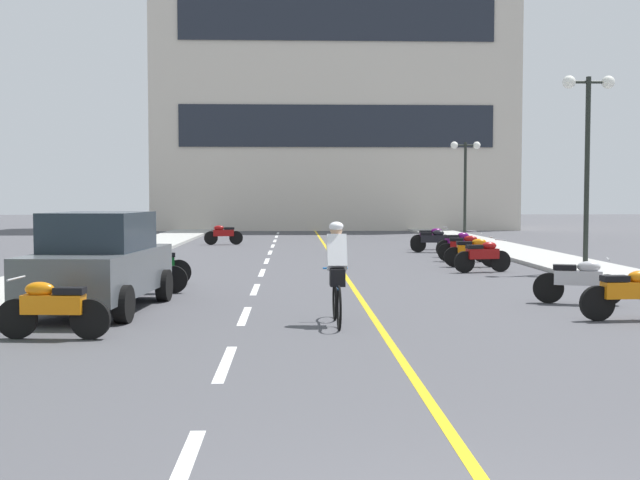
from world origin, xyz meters
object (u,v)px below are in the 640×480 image
object	(u,v)px
street_lamp_far	(465,167)
motorcycle_2	(53,307)
parked_car_near	(100,261)
motorcycle_13	(223,234)
street_lamp_mid	(588,128)
motorcycle_8	(473,251)
motorcycle_6	(155,265)
motorcycle_3	(629,293)
cyclist_rider	(337,271)
motorcycle_4	(578,280)
motorcycle_5	(148,272)
motorcycle_10	(458,243)
motorcycle_12	(432,238)
motorcycle_11	(433,240)
motorcycle_7	(483,255)
motorcycle_9	(465,247)

from	to	relation	value
street_lamp_far	motorcycle_2	world-z (taller)	street_lamp_far
parked_car_near	motorcycle_13	world-z (taller)	parked_car_near
street_lamp_mid	motorcycle_8	bearing A→B (deg)	149.55
parked_car_near	motorcycle_6	world-z (taller)	parked_car_near
motorcycle_2	motorcycle_3	distance (m)	9.37
cyclist_rider	motorcycle_8	bearing A→B (deg)	66.12
motorcycle_4	motorcycle_5	bearing A→B (deg)	166.96
street_lamp_far	motorcycle_10	bearing A→B (deg)	-103.46
street_lamp_mid	parked_car_near	distance (m)	14.14
motorcycle_5	motorcycle_12	world-z (taller)	same
parked_car_near	motorcycle_5	xyz separation A→B (m)	(0.39, 2.61, -0.44)
street_lamp_mid	motorcycle_11	world-z (taller)	street_lamp_mid
parked_car_near	motorcycle_6	xyz separation A→B (m)	(0.27, 4.25, -0.44)
motorcycle_3	motorcycle_11	size ratio (longest dim) A/B	1.00
parked_car_near	motorcycle_2	size ratio (longest dim) A/B	2.54
motorcycle_6	motorcycle_8	xyz separation A→B (m)	(8.69, 4.63, 0.00)
cyclist_rider	motorcycle_5	bearing A→B (deg)	132.06
motorcycle_8	parked_car_near	bearing A→B (deg)	-135.25
motorcycle_4	motorcycle_10	size ratio (longest dim) A/B	1.00
motorcycle_10	motorcycle_12	xyz separation A→B (m)	(-0.27, 3.82, 0.00)
motorcycle_3	motorcycle_6	distance (m)	10.66
motorcycle_3	motorcycle_11	distance (m)	16.57
motorcycle_8	motorcycle_10	xyz separation A→B (m)	(0.42, 4.06, 0.00)
motorcycle_3	motorcycle_7	distance (m)	8.66
parked_car_near	motorcycle_7	xyz separation A→B (m)	(8.85, 7.18, -0.44)
parked_car_near	motorcycle_4	distance (m)	9.17
street_lamp_mid	motorcycle_2	world-z (taller)	street_lamp_mid
motorcycle_2	cyclist_rider	world-z (taller)	cyclist_rider
street_lamp_far	cyclist_rider	bearing A→B (deg)	-106.83
motorcycle_10	motorcycle_2	bearing A→B (deg)	-120.57
motorcycle_12	motorcycle_13	world-z (taller)	same
motorcycle_8	motorcycle_13	xyz separation A→B (m)	(-8.46, 11.40, 0.00)
cyclist_rider	motorcycle_11	bearing A→B (deg)	74.70
motorcycle_8	motorcycle_9	size ratio (longest dim) A/B	1.01
motorcycle_3	motorcycle_7	size ratio (longest dim) A/B	1.02
motorcycle_8	motorcycle_9	world-z (taller)	same
parked_car_near	motorcycle_11	bearing A→B (deg)	59.57
motorcycle_9	motorcycle_7	bearing A→B (deg)	-94.36
motorcycle_6	motorcycle_11	distance (m)	13.84
motorcycle_2	motorcycle_5	xyz separation A→B (m)	(0.39, 5.53, 0.00)
motorcycle_6	motorcycle_10	bearing A→B (deg)	43.64
motorcycle_7	motorcycle_8	world-z (taller)	same
motorcycle_3	motorcycle_8	world-z (taller)	same
motorcycle_6	motorcycle_11	world-z (taller)	same
motorcycle_8	motorcycle_2	bearing A→B (deg)	-127.18
motorcycle_11	street_lamp_mid	bearing A→B (deg)	-69.82
motorcycle_12	motorcycle_8	bearing A→B (deg)	-91.09
street_lamp_mid	motorcycle_8	world-z (taller)	street_lamp_mid
motorcycle_4	motorcycle_12	bearing A→B (deg)	90.13
motorcycle_2	motorcycle_11	size ratio (longest dim) A/B	1.00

